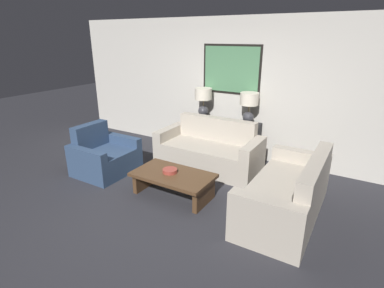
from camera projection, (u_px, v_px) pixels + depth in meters
ground_plane at (156, 207)px, 4.28m from camera, size 20.00×20.00×0.00m
back_wall at (232, 89)px, 5.84m from camera, size 7.53×0.12×2.65m
console_table at (224, 139)px, 5.95m from camera, size 1.40×0.38×0.75m
table_lamp_left at (203, 99)px, 5.92m from camera, size 0.34×0.34×0.58m
table_lamp_right at (249, 104)px, 5.46m from camera, size 0.34×0.34×0.58m
couch_by_back_wall at (209, 152)px, 5.48m from camera, size 1.87×0.86×0.88m
couch_by_side at (288, 195)px, 3.99m from camera, size 0.86×1.87×0.88m
coffee_table at (173, 179)px, 4.50m from camera, size 1.20×0.68×0.36m
decorative_bowl at (170, 171)px, 4.50m from camera, size 0.22×0.22×0.05m
armchair_near_back_wall at (104, 157)px, 5.30m from camera, size 0.86×0.98×0.84m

